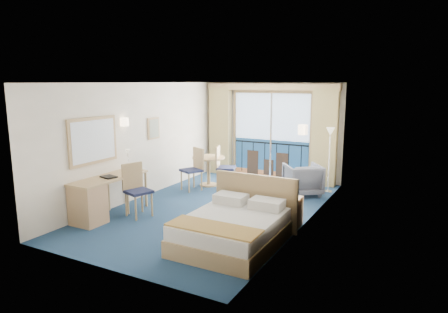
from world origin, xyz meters
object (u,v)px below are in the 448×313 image
(armchair, at_px, (303,179))
(desk, at_px, (93,200))
(nightstand, at_px, (289,211))
(table_chair_b, at_px, (194,166))
(round_table, at_px, (208,164))
(bed, at_px, (234,228))
(desk_chair, at_px, (136,186))
(table_chair_a, at_px, (222,164))
(floor_lamp, at_px, (330,144))

(armchair, relative_size, desk, 0.48)
(nightstand, height_order, table_chair_b, table_chair_b)
(round_table, xyz_separation_m, table_chair_b, (-0.10, -0.54, 0.02))
(bed, relative_size, desk_chair, 1.80)
(desk_chair, height_order, round_table, desk_chair)
(bed, xyz_separation_m, nightstand, (0.53, 1.29, -0.00))
(desk_chair, distance_m, table_chair_b, 2.25)
(nightstand, relative_size, table_chair_b, 0.53)
(nightstand, distance_m, desk_chair, 3.13)
(nightstand, height_order, table_chair_a, table_chair_a)
(table_chair_a, bearing_deg, desk_chair, 151.27)
(table_chair_a, relative_size, table_chair_b, 1.01)
(armchair, bearing_deg, floor_lamp, -171.85)
(floor_lamp, bearing_deg, table_chair_b, -156.10)
(desk_chair, bearing_deg, table_chair_a, 8.49)
(bed, bearing_deg, nightstand, 67.60)
(bed, xyz_separation_m, desk_chair, (-2.45, 0.41, 0.32))
(table_chair_b, bearing_deg, desk_chair, -63.91)
(table_chair_b, bearing_deg, nightstand, 1.28)
(bed, distance_m, armchair, 3.52)
(table_chair_b, bearing_deg, armchair, 44.35)
(desk_chair, distance_m, table_chair_a, 2.84)
(bed, bearing_deg, table_chair_a, 121.24)
(desk, relative_size, desk_chair, 1.61)
(bed, bearing_deg, table_chair_b, 132.77)
(armchair, relative_size, table_chair_b, 0.78)
(bed, relative_size, round_table, 2.27)
(floor_lamp, height_order, desk_chair, floor_lamp)
(bed, height_order, nightstand, bed)
(bed, distance_m, table_chair_a, 3.76)
(armchair, height_order, table_chair_a, table_chair_a)
(round_table, bearing_deg, nightstand, -33.39)
(floor_lamp, distance_m, desk, 5.64)
(armchair, relative_size, round_table, 0.97)
(desk_chair, bearing_deg, armchair, -20.74)
(table_chair_a, bearing_deg, round_table, 73.20)
(nightstand, relative_size, armchair, 0.69)
(nightstand, height_order, round_table, round_table)
(desk, xyz_separation_m, table_chair_a, (0.98, 3.51, 0.16))
(table_chair_a, bearing_deg, bed, -167.23)
(round_table, distance_m, table_chair_b, 0.55)
(armchair, height_order, desk, desk)
(bed, relative_size, table_chair_b, 1.82)
(floor_lamp, relative_size, table_chair_a, 1.50)
(nightstand, distance_m, armchair, 2.27)
(table_chair_a, bearing_deg, armchair, -99.89)
(bed, xyz_separation_m, floor_lamp, (0.61, 4.02, 0.94))
(bed, xyz_separation_m, round_table, (-2.36, 3.19, 0.30))
(desk_chair, height_order, table_chair_a, desk_chair)
(armchair, xyz_separation_m, desk_chair, (-2.56, -3.10, 0.23))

